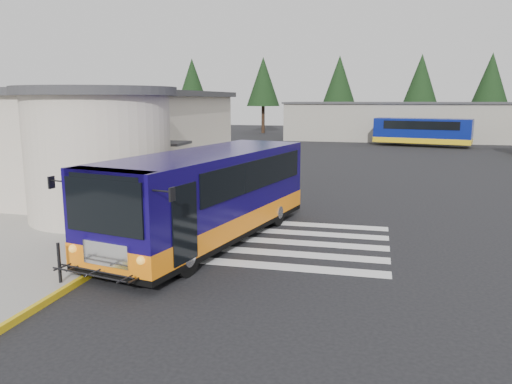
% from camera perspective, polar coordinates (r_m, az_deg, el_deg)
% --- Properties ---
extents(ground, '(140.00, 140.00, 0.00)m').
position_cam_1_polar(ground, '(16.91, 3.01, -4.93)').
color(ground, black).
rests_on(ground, ground).
extents(sidewalk, '(10.00, 34.00, 0.15)m').
position_cam_1_polar(sidewalk, '(23.75, -16.96, -0.67)').
color(sidewalk, gray).
rests_on(sidewalk, ground).
extents(curb_strip, '(0.12, 34.00, 0.16)m').
position_cam_1_polar(curb_strip, '(21.68, -5.60, -1.29)').
color(curb_strip, gold).
rests_on(curb_strip, ground).
extents(station_building, '(12.70, 18.70, 4.80)m').
position_cam_1_polar(station_building, '(26.84, -17.51, 5.92)').
color(station_building, '#BDB2A0').
rests_on(station_building, ground).
extents(crosswalk, '(8.00, 5.35, 0.01)m').
position_cam_1_polar(crosswalk, '(16.25, 0.75, -5.54)').
color(crosswalk, silver).
rests_on(crosswalk, ground).
extents(depot_building, '(26.40, 8.40, 4.20)m').
position_cam_1_polar(depot_building, '(58.16, 16.72, 7.76)').
color(depot_building, gray).
rests_on(depot_building, ground).
extents(tree_line, '(58.40, 4.40, 10.00)m').
position_cam_1_polar(tree_line, '(66.15, 16.83, 12.09)').
color(tree_line, black).
rests_on(tree_line, ground).
extents(transit_bus, '(5.11, 10.50, 2.88)m').
position_cam_1_polar(transit_bus, '(15.98, -5.46, -0.81)').
color(transit_bus, '#10064D').
rests_on(transit_bus, ground).
extents(pedestrian_a, '(0.66, 0.74, 1.71)m').
position_cam_1_polar(pedestrian_a, '(15.85, -15.97, -2.65)').
color(pedestrian_a, black).
rests_on(pedestrian_a, sidewalk).
extents(pedestrian_b, '(0.91, 0.96, 1.56)m').
position_cam_1_polar(pedestrian_b, '(16.29, -19.11, -2.74)').
color(pedestrian_b, black).
rests_on(pedestrian_b, sidewalk).
extents(bollard, '(0.08, 0.08, 0.99)m').
position_cam_1_polar(bollard, '(12.99, -21.57, -7.53)').
color(bollard, black).
rests_on(bollard, sidewalk).
extents(far_bus_a, '(9.31, 4.55, 2.31)m').
position_cam_1_polar(far_bus_a, '(51.03, 18.48, 6.65)').
color(far_bus_a, navy).
rests_on(far_bus_a, ground).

